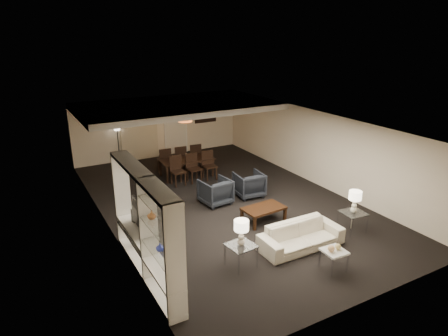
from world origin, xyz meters
name	(u,v)px	position (x,y,z in m)	size (l,w,h in m)	color
floor	(224,202)	(0.00, 0.00, 0.00)	(11.00, 11.00, 0.00)	black
ceiling	(224,122)	(0.00, 0.00, 2.50)	(7.00, 11.00, 0.02)	silver
wall_back	(159,126)	(0.00, 5.50, 1.25)	(7.00, 0.02, 2.50)	beige
wall_front	(369,246)	(0.00, -5.50, 1.25)	(7.00, 0.02, 2.50)	beige
wall_left	(105,184)	(-3.50, 0.00, 1.25)	(0.02, 11.00, 2.50)	beige
wall_right	(315,147)	(3.50, 0.00, 1.25)	(0.02, 11.00, 2.50)	beige
ceiling_soffit	(177,106)	(0.00, 3.50, 2.40)	(7.00, 4.00, 0.20)	silver
curtains	(139,130)	(-0.90, 5.42, 1.20)	(1.50, 0.12, 2.40)	beige
door	(176,129)	(0.70, 5.47, 1.05)	(0.90, 0.05, 2.10)	silver
painting	(205,114)	(2.10, 5.46, 1.55)	(0.95, 0.04, 0.65)	#142D38
media_unit	(145,226)	(-3.31, -2.60, 1.18)	(0.38, 3.40, 2.35)	white
pendant_light	(185,118)	(0.30, 3.50, 1.92)	(0.52, 0.52, 0.24)	#D8591E
sofa	(301,236)	(0.32, -3.27, 0.31)	(2.10, 0.82, 0.61)	beige
coffee_table	(264,214)	(0.32, -1.67, 0.21)	(1.15, 0.67, 0.41)	black
armchair_left	(215,191)	(-0.28, 0.03, 0.39)	(0.83, 0.86, 0.78)	black
armchair_right	(249,184)	(0.92, 0.03, 0.39)	(0.83, 0.86, 0.78)	black
side_table_left	(241,256)	(-1.38, -3.27, 0.27)	(0.58, 0.58, 0.54)	silver
side_table_right	(352,222)	(2.02, -3.27, 0.27)	(0.58, 0.58, 0.54)	white
table_lamp_left	(241,233)	(-1.38, -3.27, 0.84)	(0.33, 0.33, 0.60)	#F0E0CA
table_lamp_right	(355,202)	(2.02, -3.27, 0.84)	(0.33, 0.33, 0.60)	beige
marble_table	(333,260)	(0.32, -4.37, 0.24)	(0.48, 0.48, 0.48)	white
gold_gourd_a	(331,249)	(0.22, -4.37, 0.56)	(0.15, 0.15, 0.15)	#E4B179
gold_gourd_b	(338,247)	(0.42, -4.37, 0.55)	(0.13, 0.13, 0.13)	#D4BA70
television	(136,217)	(-3.28, -1.90, 1.07)	(0.15, 1.11, 0.64)	black
vase_blue	(160,247)	(-3.31, -3.49, 1.14)	(0.16, 0.16, 0.17)	#2633A6
vase_amber	(152,215)	(-3.31, -3.11, 1.65)	(0.17, 0.17, 0.18)	#B26E3B
floor_speaker	(136,230)	(-3.20, -1.46, 0.53)	(0.12, 0.12, 1.07)	black
dining_table	(187,167)	(-0.07, 2.64, 0.33)	(1.90, 1.06, 0.67)	black
chair_nl	(178,171)	(-0.67, 1.99, 0.50)	(0.46, 0.46, 0.99)	black
chair_nm	(194,168)	(-0.07, 1.99, 0.50)	(0.46, 0.46, 0.99)	black
chair_nr	(210,166)	(0.53, 1.99, 0.50)	(0.46, 0.46, 0.99)	black
chair_fl	(164,161)	(-0.67, 3.29, 0.50)	(0.46, 0.46, 0.99)	black
chair_fm	(179,158)	(-0.07, 3.29, 0.50)	(0.46, 0.46, 0.99)	black
chair_fr	(194,156)	(0.53, 3.29, 0.50)	(0.46, 0.46, 0.99)	black
floor_lamp	(118,145)	(-1.81, 5.20, 0.78)	(0.23, 0.23, 1.57)	black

